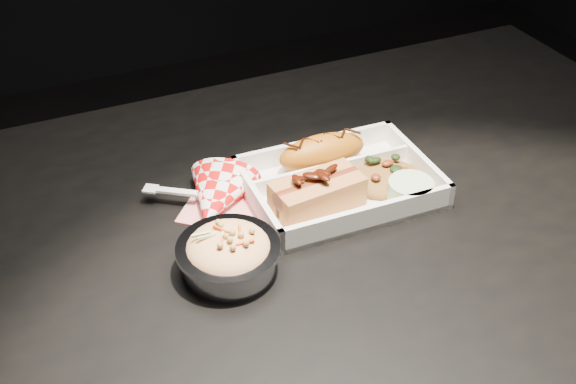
# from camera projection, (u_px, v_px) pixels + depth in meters

# --- Properties ---
(dining_table) EXTENTS (1.20, 0.80, 0.75)m
(dining_table) POSITION_uv_depth(u_px,v_px,m) (334.00, 262.00, 1.01)
(dining_table) COLOR black
(dining_table) RESTS_ON ground
(food_tray) EXTENTS (0.25, 0.19, 0.04)m
(food_tray) POSITION_uv_depth(u_px,v_px,m) (339.00, 186.00, 0.99)
(food_tray) COLOR white
(food_tray) RESTS_ON dining_table
(fried_pastry) EXTENTS (0.13, 0.06, 0.05)m
(fried_pastry) POSITION_uv_depth(u_px,v_px,m) (322.00, 152.00, 1.01)
(fried_pastry) COLOR #B26011
(fried_pastry) RESTS_ON food_tray
(hotdog) EXTENTS (0.12, 0.07, 0.06)m
(hotdog) POSITION_uv_depth(u_px,v_px,m) (317.00, 191.00, 0.94)
(hotdog) COLOR #BF7A41
(hotdog) RESTS_ON food_tray
(fried_rice_mound) EXTENTS (0.11, 0.09, 0.03)m
(fried_rice_mound) POSITION_uv_depth(u_px,v_px,m) (385.00, 172.00, 0.99)
(fried_rice_mound) COLOR #92602A
(fried_rice_mound) RESTS_ON food_tray
(cupcake_liner) EXTENTS (0.06, 0.06, 0.03)m
(cupcake_liner) POSITION_uv_depth(u_px,v_px,m) (410.00, 191.00, 0.96)
(cupcake_liner) COLOR #B9D6A2
(cupcake_liner) RESTS_ON food_tray
(foil_coleslaw_cup) EXTENTS (0.12, 0.12, 0.06)m
(foil_coleslaw_cup) POSITION_uv_depth(u_px,v_px,m) (229.00, 253.00, 0.85)
(foil_coleslaw_cup) COLOR silver
(foil_coleslaw_cup) RESTS_ON dining_table
(napkin_fork) EXTENTS (0.17, 0.15, 0.10)m
(napkin_fork) POSITION_uv_depth(u_px,v_px,m) (216.00, 198.00, 0.95)
(napkin_fork) COLOR red
(napkin_fork) RESTS_ON dining_table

